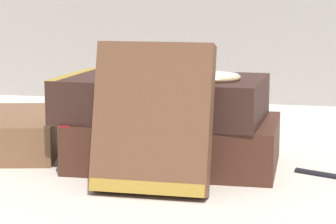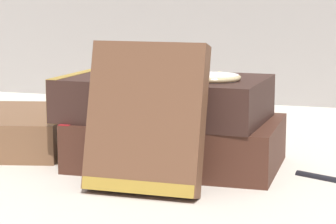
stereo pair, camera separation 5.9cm
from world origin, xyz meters
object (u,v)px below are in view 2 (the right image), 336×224
object	(u,v)px
book_leaning_front	(146,123)
book_flat_bottom	(173,142)
book_flat_top	(159,98)
reading_glasses	(173,135)
pocket_watch	(213,77)

from	to	relation	value
book_leaning_front	book_flat_bottom	bearing A→B (deg)	93.20
book_flat_top	reading_glasses	world-z (taller)	book_flat_top
reading_glasses	book_flat_top	bearing A→B (deg)	-56.14
book_flat_bottom	pocket_watch	bearing A→B (deg)	-17.18
book_flat_bottom	book_leaning_front	distance (m)	0.11
book_flat_top	book_leaning_front	size ratio (longest dim) A/B	1.54
book_flat_top	pocket_watch	bearing A→B (deg)	-8.83
book_flat_bottom	book_flat_top	xyz separation A→B (m)	(-0.01, -0.00, 0.05)
book_flat_top	book_leaning_front	world-z (taller)	book_leaning_front
pocket_watch	book_leaning_front	bearing A→B (deg)	-114.43
reading_glasses	book_flat_bottom	bearing A→B (deg)	-50.55
book_flat_top	reading_glasses	size ratio (longest dim) A/B	1.84
book_flat_bottom	reading_glasses	xyz separation A→B (m)	(-0.05, 0.15, -0.02)
book_flat_bottom	reading_glasses	distance (m)	0.16
pocket_watch	reading_glasses	size ratio (longest dim) A/B	0.51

